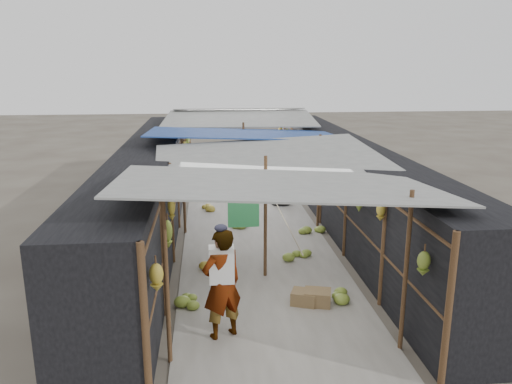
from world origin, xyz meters
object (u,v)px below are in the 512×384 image
object	(u,v)px
black_basin	(281,202)
vendor_seated	(282,180)
vendor_elderly	(222,284)
shopper_blue	(237,173)
crate_near	(304,298)

from	to	relation	value
black_basin	vendor_seated	xyz separation A→B (m)	(0.24, 1.43, 0.39)
black_basin	vendor_elderly	size ratio (longest dim) A/B	0.33
black_basin	vendor_seated	bearing A→B (deg)	80.64
vendor_elderly	shopper_blue	world-z (taller)	vendor_elderly
crate_near	black_basin	distance (m)	6.92
black_basin	vendor_elderly	xyz separation A→B (m)	(-2.14, -7.88, 0.85)
black_basin	vendor_elderly	distance (m)	8.21
black_basin	shopper_blue	world-z (taller)	shopper_blue
vendor_elderly	shopper_blue	size ratio (longest dim) A/B	1.24
vendor_elderly	vendor_seated	bearing A→B (deg)	-130.58
black_basin	shopper_blue	xyz separation A→B (m)	(-1.32, 1.36, 0.67)
crate_near	vendor_elderly	distance (m)	2.01
crate_near	vendor_elderly	size ratio (longest dim) A/B	0.24
shopper_blue	vendor_seated	bearing A→B (deg)	-5.97
crate_near	vendor_elderly	xyz separation A→B (m)	(-1.55, -0.98, 0.80)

